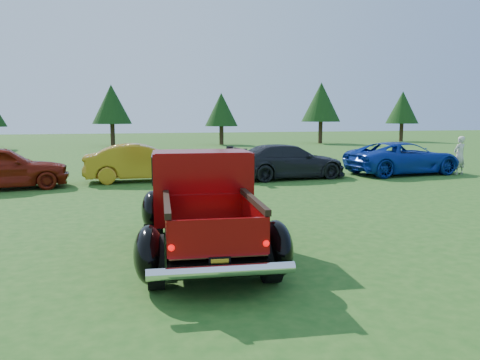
# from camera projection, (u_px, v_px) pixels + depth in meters

# --- Properties ---
(ground) EXTENTS (120.00, 120.00, 0.00)m
(ground) POSITION_uv_depth(u_px,v_px,m) (267.00, 231.00, 9.91)
(ground) COLOR #215418
(ground) RESTS_ON ground
(tree_mid_left) EXTENTS (3.20, 3.20, 5.00)m
(tree_mid_left) POSITION_uv_depth(u_px,v_px,m) (112.00, 104.00, 38.28)
(tree_mid_left) COLOR #332114
(tree_mid_left) RESTS_ON ground
(tree_mid_right) EXTENTS (2.82, 2.82, 4.40)m
(tree_mid_right) POSITION_uv_depth(u_px,v_px,m) (221.00, 110.00, 39.75)
(tree_mid_right) COLOR #332114
(tree_mid_right) RESTS_ON ground
(tree_east) EXTENTS (3.46, 3.46, 5.40)m
(tree_east) POSITION_uv_depth(u_px,v_px,m) (321.00, 102.00, 41.54)
(tree_east) COLOR #332114
(tree_east) RESTS_ON ground
(tree_far_east) EXTENTS (3.07, 3.07, 4.80)m
(tree_far_east) POSITION_uv_depth(u_px,v_px,m) (402.00, 108.00, 44.92)
(tree_far_east) COLOR #332114
(tree_far_east) RESTS_ON ground
(pickup_truck) EXTENTS (2.67, 5.00, 1.80)m
(pickup_truck) POSITION_uv_depth(u_px,v_px,m) (202.00, 203.00, 8.51)
(pickup_truck) COLOR black
(pickup_truck) RESTS_ON ground
(show_car_red) EXTENTS (4.54, 2.42, 1.47)m
(show_car_red) POSITION_uv_depth(u_px,v_px,m) (0.00, 167.00, 15.45)
(show_car_red) COLOR maroon
(show_car_red) RESTS_ON ground
(show_car_yellow) EXTENTS (4.24, 1.51, 1.39)m
(show_car_yellow) POSITION_uv_depth(u_px,v_px,m) (142.00, 163.00, 17.44)
(show_car_yellow) COLOR #B47D18
(show_car_yellow) RESTS_ON ground
(show_car_grey) EXTENTS (4.70, 2.16, 1.33)m
(show_car_grey) POSITION_uv_depth(u_px,v_px,m) (288.00, 161.00, 18.24)
(show_car_grey) COLOR black
(show_car_grey) RESTS_ON ground
(show_car_blue) EXTENTS (5.05, 2.65, 1.36)m
(show_car_blue) POSITION_uv_depth(u_px,v_px,m) (403.00, 158.00, 19.62)
(show_car_blue) COLOR #0E2E9B
(show_car_blue) RESTS_ON ground
(spectator) EXTENTS (0.65, 0.49, 1.60)m
(spectator) POSITION_uv_depth(u_px,v_px,m) (459.00, 155.00, 19.49)
(spectator) COLOR beige
(spectator) RESTS_ON ground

